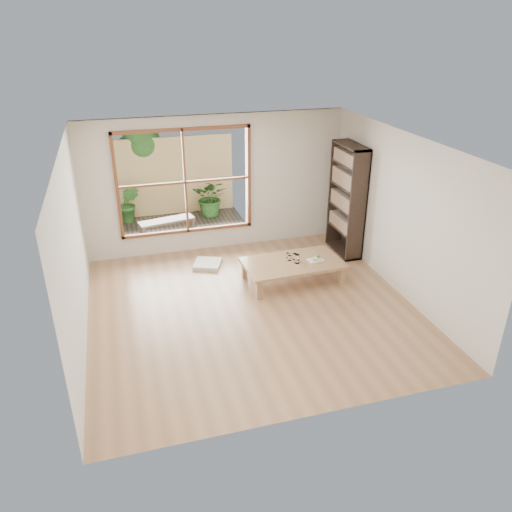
# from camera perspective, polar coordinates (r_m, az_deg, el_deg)

# --- Properties ---
(ground) EXTENTS (5.00, 5.00, 0.00)m
(ground) POSITION_cam_1_polar(r_m,az_deg,el_deg) (7.96, -0.52, -5.89)
(ground) COLOR #AC7E56
(ground) RESTS_ON ground
(low_table) EXTENTS (1.72, 1.02, 0.37)m
(low_table) POSITION_cam_1_polar(r_m,az_deg,el_deg) (8.62, 4.22, -0.92)
(low_table) COLOR #9C7A4C
(low_table) RESTS_ON ground
(floor_cushion) EXTENTS (0.62, 0.62, 0.07)m
(floor_cushion) POSITION_cam_1_polar(r_m,az_deg,el_deg) (9.29, -5.56, -0.90)
(floor_cushion) COLOR beige
(floor_cushion) RESTS_ON ground
(bookshelf) EXTENTS (0.34, 0.95, 2.11)m
(bookshelf) POSITION_cam_1_polar(r_m,az_deg,el_deg) (9.61, 10.35, 6.30)
(bookshelf) COLOR #32251C
(bookshelf) RESTS_ON ground
(glass_tall) EXTENTS (0.08, 0.08, 0.16)m
(glass_tall) POSITION_cam_1_polar(r_m,az_deg,el_deg) (8.53, 4.71, -0.32)
(glass_tall) COLOR silver
(glass_tall) RESTS_ON low_table
(glass_mid) EXTENTS (0.08, 0.08, 0.11)m
(glass_mid) POSITION_cam_1_polar(r_m,az_deg,el_deg) (8.67, 4.46, -0.05)
(glass_mid) COLOR silver
(glass_mid) RESTS_ON low_table
(glass_short) EXTENTS (0.06, 0.06, 0.08)m
(glass_short) POSITION_cam_1_polar(r_m,az_deg,el_deg) (8.73, 3.65, 0.08)
(glass_short) COLOR silver
(glass_short) RESTS_ON low_table
(glass_small) EXTENTS (0.07, 0.07, 0.09)m
(glass_small) POSITION_cam_1_polar(r_m,az_deg,el_deg) (8.63, 3.85, -0.21)
(glass_small) COLOR silver
(glass_small) RESTS_ON low_table
(food_tray) EXTENTS (0.28, 0.22, 0.08)m
(food_tray) POSITION_cam_1_polar(r_m,az_deg,el_deg) (8.69, 6.88, -0.34)
(food_tray) COLOR white
(food_tray) RESTS_ON low_table
(deck) EXTENTS (2.80, 2.00, 0.05)m
(deck) POSITION_cam_1_polar(r_m,az_deg,el_deg) (10.99, -8.57, 3.04)
(deck) COLOR #3C342B
(deck) RESTS_ON ground
(garden_bench) EXTENTS (1.19, 0.57, 0.36)m
(garden_bench) POSITION_cam_1_polar(r_m,az_deg,el_deg) (10.53, -10.17, 3.80)
(garden_bench) COLOR #32251C
(garden_bench) RESTS_ON deck
(bamboo_fence) EXTENTS (2.80, 0.06, 1.80)m
(bamboo_fence) POSITION_cam_1_polar(r_m,az_deg,el_deg) (11.64, -9.58, 8.94)
(bamboo_fence) COLOR tan
(bamboo_fence) RESTS_ON ground
(shrub_right) EXTENTS (0.99, 0.93, 0.87)m
(shrub_right) POSITION_cam_1_polar(r_m,az_deg,el_deg) (11.51, -5.14, 6.72)
(shrub_right) COLOR #305D22
(shrub_right) RESTS_ON deck
(shrub_left) EXTENTS (0.55, 0.48, 0.85)m
(shrub_left) POSITION_cam_1_polar(r_m,az_deg,el_deg) (11.43, -14.34, 5.81)
(shrub_left) COLOR #305D22
(shrub_left) RESTS_ON deck
(garden_tree) EXTENTS (1.04, 0.85, 2.22)m
(garden_tree) POSITION_cam_1_polar(r_m,az_deg,el_deg) (11.70, -13.40, 12.38)
(garden_tree) COLOR #4C3D2D
(garden_tree) RESTS_ON ground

